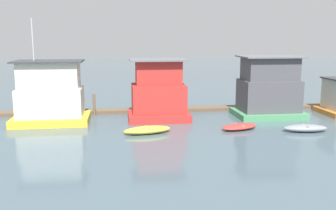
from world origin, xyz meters
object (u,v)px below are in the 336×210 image
at_px(houseboat_yellow, 50,95).
at_px(dinghy_grey, 305,128).
at_px(dinghy_yellow, 147,130).
at_px(dinghy_red, 239,127).
at_px(houseboat_red, 158,93).
at_px(mooring_post_near_left, 94,105).
at_px(houseboat_green, 269,89).

relative_size(houseboat_yellow, dinghy_grey, 2.48).
xyz_separation_m(dinghy_yellow, dinghy_red, (7.05, 0.31, -0.05)).
relative_size(houseboat_red, dinghy_red, 1.55).
distance_m(houseboat_yellow, houseboat_red, 8.80).
relative_size(dinghy_yellow, mooring_post_near_left, 1.91).
xyz_separation_m(houseboat_yellow, dinghy_red, (14.55, -4.08, -2.06)).
bearing_deg(dinghy_red, houseboat_yellow, 164.34).
relative_size(houseboat_red, mooring_post_near_left, 2.66).
bearing_deg(houseboat_yellow, mooring_post_near_left, 38.07).
bearing_deg(dinghy_red, dinghy_grey, -15.49).
bearing_deg(mooring_post_near_left, houseboat_green, -8.76).
distance_m(dinghy_red, mooring_post_near_left, 13.10).
height_order(houseboat_yellow, dinghy_yellow, houseboat_yellow).
height_order(houseboat_green, mooring_post_near_left, houseboat_green).
height_order(houseboat_green, dinghy_yellow, houseboat_green).
bearing_deg(houseboat_red, dinghy_red, -36.59).
distance_m(houseboat_red, dinghy_grey, 11.95).
relative_size(houseboat_yellow, dinghy_yellow, 2.27).
height_order(houseboat_red, houseboat_green, houseboat_green).
bearing_deg(dinghy_grey, mooring_post_near_left, 153.52).
bearing_deg(houseboat_green, houseboat_red, -179.85).
bearing_deg(mooring_post_near_left, dinghy_grey, -26.48).
relative_size(houseboat_yellow, mooring_post_near_left, 4.34).
distance_m(houseboat_yellow, houseboat_green, 18.54).
xyz_separation_m(houseboat_yellow, mooring_post_near_left, (3.28, 2.57, -1.31)).
relative_size(houseboat_red, houseboat_green, 0.88).
xyz_separation_m(houseboat_red, mooring_post_near_left, (-5.52, 2.38, -1.28)).
relative_size(houseboat_yellow, houseboat_green, 1.44).
bearing_deg(dinghy_yellow, houseboat_red, 74.08).
height_order(houseboat_yellow, dinghy_red, houseboat_yellow).
height_order(dinghy_yellow, dinghy_grey, dinghy_grey).
xyz_separation_m(houseboat_yellow, dinghy_grey, (19.20, -5.37, -2.01)).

